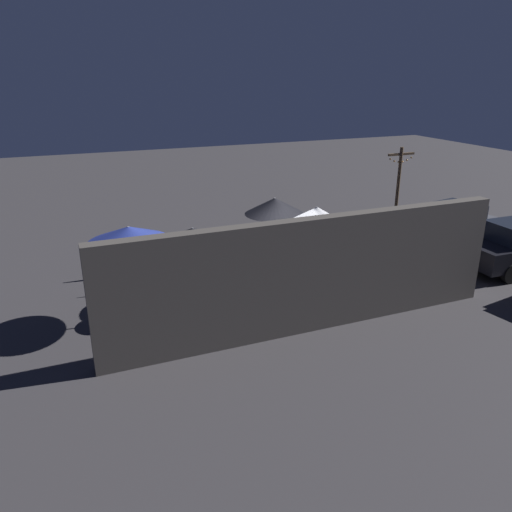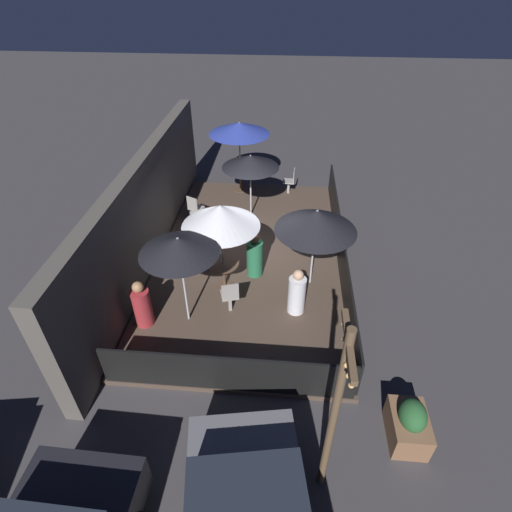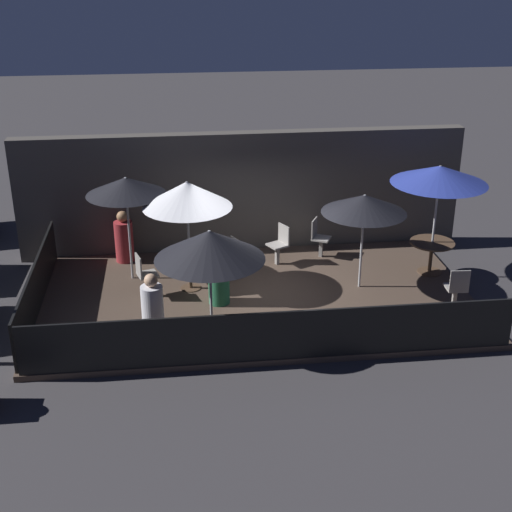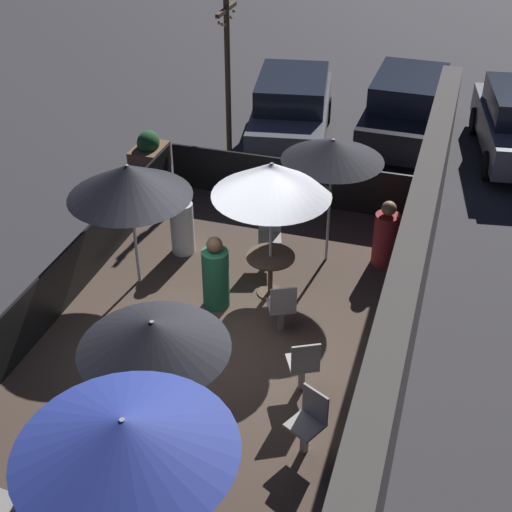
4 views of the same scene
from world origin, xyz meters
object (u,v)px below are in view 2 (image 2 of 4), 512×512
patio_umbrella_0 (239,128)px  patio_umbrella_1 (220,216)px  planter_box (409,424)px  light_post (335,410)px  patio_chair_3 (199,224)px  patio_chair_0 (291,180)px  patio_chair_1 (213,249)px  dining_table_1 (224,268)px  patio_chair_4 (230,295)px  patio_umbrella_4 (316,220)px  patron_0 (297,293)px  dining_table_0 (240,175)px  patron_1 (255,257)px  patio_chair_2 (195,208)px  patio_umbrella_2 (179,246)px  patron_2 (142,306)px  patio_umbrella_3 (250,161)px

patio_umbrella_0 → patio_umbrella_1: (-5.41, -0.20, -0.17)m
planter_box → light_post: light_post is taller
patio_umbrella_1 → patio_chair_3: size_ratio=2.57×
patio_umbrella_0 → patio_chair_0: patio_umbrella_0 is taller
patio_umbrella_0 → patio_chair_1: (-4.49, 0.25, -1.80)m
dining_table_1 → patio_chair_4: patio_chair_4 is taller
patio_umbrella_0 → patio_umbrella_4: (-5.09, -2.44, -0.37)m
patio_umbrella_0 → patron_0: 6.74m
dining_table_0 → patio_chair_0: size_ratio=1.08×
patio_chair_3 → patron_1: (-1.53, -1.82, 0.05)m
patio_chair_2 → patio_umbrella_2: bearing=-143.6°
patio_umbrella_2 → planter_box: patio_umbrella_2 is taller
patio_chair_1 → patio_chair_4: bearing=-4.5°
patio_umbrella_0 → patio_umbrella_1: bearing=-177.9°
patio_chair_1 → patron_1: 1.25m
patron_2 → patio_umbrella_3: bearing=154.3°
patron_0 → patio_umbrella_4: bearing=-32.8°
patio_chair_0 → patron_1: bearing=83.1°
patron_1 → light_post: 5.62m
patio_umbrella_1 → patio_chair_3: (2.10, 1.08, -1.62)m
patio_umbrella_1 → patio_umbrella_3: 3.66m
patron_1 → patio_chair_2: bearing=70.0°
patio_chair_0 → patio_chair_1: (-4.37, 2.08, -0.01)m
patio_umbrella_2 → patio_chair_0: patio_umbrella_2 is taller
patio_umbrella_2 → patron_1: patio_umbrella_2 is taller
patio_chair_1 → patron_2: 2.68m
patio_umbrella_4 → patron_2: 4.51m
patio_umbrella_4 → planter_box: (-4.08, -1.64, -1.63)m
patio_chair_3 → light_post: light_post is taller
patron_2 → patron_0: bearing=97.1°
patio_umbrella_4 → dining_table_0: 5.80m
patio_chair_0 → patron_2: patron_2 is taller
dining_table_1 → patio_chair_3: patio_chair_3 is taller
patio_umbrella_3 → dining_table_1: patio_umbrella_3 is taller
patio_chair_0 → patio_umbrella_3: bearing=56.0°
patio_chair_1 → patron_2: bearing=-52.9°
patio_umbrella_3 → patron_0: patio_umbrella_3 is taller
patio_umbrella_1 → dining_table_1: size_ratio=3.02×
patio_chair_1 → patron_2: size_ratio=0.74×
patio_umbrella_4 → dining_table_0: size_ratio=2.21×
patron_0 → patio_umbrella_3: bearing=5.3°
patio_umbrella_2 → patio_chair_1: bearing=-5.9°
dining_table_0 → patron_0: bearing=-161.5°
patio_chair_1 → dining_table_1: bearing=-0.0°
patio_umbrella_3 → dining_table_0: (1.77, 0.55, -1.31)m
patio_umbrella_0 → patron_0: (-6.17, -2.06, -1.75)m
patron_2 → patio_umbrella_1: bearing=127.2°
dining_table_1 → planter_box: bearing=-134.1°
patio_umbrella_0 → planter_box: size_ratio=2.59×
patio_umbrella_4 → patron_0: 1.79m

